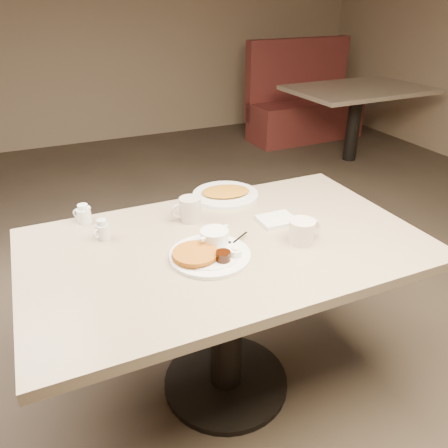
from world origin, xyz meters
name	(u,v)px	position (x,y,z in m)	size (l,w,h in m)	color
room	(227,62)	(0.00, 0.00, 1.40)	(7.04, 8.04, 2.84)	#4C3F33
diner_table	(226,279)	(0.00, 0.00, 0.58)	(1.50, 0.90, 0.75)	tan
main_plate	(209,250)	(-0.09, -0.06, 0.77)	(0.39, 0.39, 0.07)	white
coffee_mug_near	(303,231)	(0.27, -0.11, 0.80)	(0.15, 0.11, 0.09)	beige
napkin	(277,220)	(0.26, 0.07, 0.76)	(0.15, 0.12, 0.02)	silver
coffee_mug_far	(189,209)	(-0.06, 0.23, 0.80)	(0.13, 0.10, 0.10)	#BDB0A4
creamer_left	(102,230)	(-0.42, 0.22, 0.79)	(0.07, 0.06, 0.08)	silver
creamer_right	(84,214)	(-0.47, 0.39, 0.79)	(0.08, 0.07, 0.08)	white
hash_plate	(225,194)	(0.17, 0.39, 0.76)	(0.36, 0.36, 0.04)	silver
booth_back_right	(308,105)	(2.44, 3.05, 0.41)	(1.39, 1.62, 1.12)	maroon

